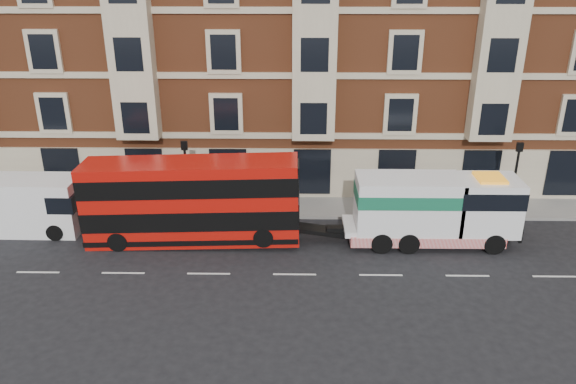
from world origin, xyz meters
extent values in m
plane|color=black|center=(0.00, 0.00, 0.00)|extent=(120.00, 120.00, 0.00)
cube|color=slate|center=(0.00, 7.50, 0.07)|extent=(90.00, 3.00, 0.15)
cube|color=brown|center=(0.50, 15.00, 9.00)|extent=(45.00, 12.00, 18.00)
cylinder|color=black|center=(-6.00, 6.20, 2.15)|extent=(0.14, 0.14, 4.00)
cube|color=black|center=(-6.00, 6.20, 4.25)|extent=(0.35, 0.15, 0.50)
cylinder|color=black|center=(12.00, 6.20, 2.15)|extent=(0.14, 0.14, 4.00)
cube|color=black|center=(12.00, 6.20, 4.25)|extent=(0.35, 0.15, 0.50)
cube|color=red|center=(-5.20, 3.28, 2.25)|extent=(10.73, 2.40, 4.22)
cube|color=black|center=(-5.20, 3.28, 1.63)|extent=(10.77, 2.46, 1.01)
cube|color=black|center=(-5.20, 3.28, 3.35)|extent=(10.77, 2.46, 0.96)
cylinder|color=black|center=(-8.84, 2.19, 0.50)|extent=(1.00, 0.31, 1.00)
cylinder|color=black|center=(-8.84, 4.36, 0.50)|extent=(1.00, 0.31, 1.00)
cylinder|color=black|center=(-1.56, 2.19, 0.79)|extent=(1.00, 0.31, 1.00)
cylinder|color=black|center=(-1.56, 4.36, 0.79)|extent=(1.00, 0.31, 1.00)
cube|color=white|center=(6.80, 3.28, 0.91)|extent=(8.63, 2.20, 0.29)
cube|color=white|center=(9.58, 3.28, 2.16)|extent=(3.07, 2.40, 2.78)
cube|color=white|center=(5.65, 3.28, 2.20)|extent=(5.18, 2.40, 2.78)
cube|color=#166646|center=(5.65, 3.28, 2.68)|extent=(5.22, 2.44, 0.67)
cube|color=red|center=(6.61, 3.28, 0.58)|extent=(7.67, 2.46, 0.53)
cylinder|color=black|center=(9.86, 2.19, 0.53)|extent=(1.05, 0.34, 1.05)
cylinder|color=black|center=(9.86, 4.36, 0.53)|extent=(1.05, 0.34, 1.05)
cylinder|color=black|center=(5.65, 2.19, 0.53)|extent=(1.05, 0.38, 1.05)
cylinder|color=black|center=(5.65, 4.36, 0.53)|extent=(1.05, 0.38, 1.05)
cylinder|color=black|center=(4.31, 2.19, 0.53)|extent=(1.05, 0.38, 1.05)
cylinder|color=black|center=(4.31, 4.36, 0.53)|extent=(1.05, 0.38, 1.05)
cube|color=white|center=(-14.26, 4.39, 1.48)|extent=(5.74, 2.35, 2.97)
cylinder|color=black|center=(-16.08, 5.50, 0.43)|extent=(0.87, 0.30, 0.87)
cylinder|color=black|center=(-12.45, 3.28, 0.43)|extent=(0.87, 0.30, 0.87)
cylinder|color=black|center=(-12.42, 5.45, 0.43)|extent=(0.87, 0.30, 0.87)
imported|color=black|center=(-7.86, 7.51, 0.96)|extent=(0.70, 0.61, 1.62)
camera|label=1|loc=(0.05, -22.57, 13.54)|focal=35.00mm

